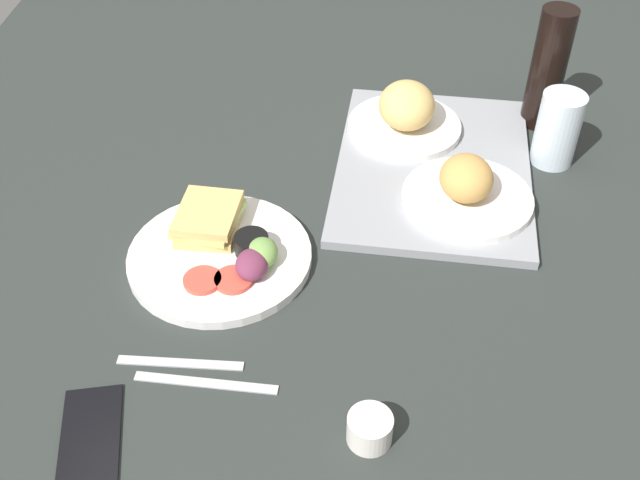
# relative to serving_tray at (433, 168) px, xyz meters

# --- Properties ---
(ground_plane) EXTENTS (1.90, 1.50, 0.03)m
(ground_plane) POSITION_rel_serving_tray_xyz_m (0.22, -0.21, -0.02)
(ground_plane) COLOR #282D2B
(serving_tray) EXTENTS (0.47, 0.36, 0.02)m
(serving_tray) POSITION_rel_serving_tray_xyz_m (0.00, 0.00, 0.00)
(serving_tray) COLOR gray
(serving_tray) RESTS_ON ground_plane
(bread_plate_near) EXTENTS (0.21, 0.21, 0.09)m
(bread_plate_near) POSITION_rel_serving_tray_xyz_m (-0.10, -0.05, 0.04)
(bread_plate_near) COLOR white
(bread_plate_near) RESTS_ON serving_tray
(bread_plate_far) EXTENTS (0.21, 0.21, 0.08)m
(bread_plate_far) POSITION_rel_serving_tray_xyz_m (0.10, 0.05, 0.03)
(bread_plate_far) COLOR white
(bread_plate_far) RESTS_ON serving_tray
(plate_with_salad) EXTENTS (0.28, 0.28, 0.05)m
(plate_with_salad) POSITION_rel_serving_tray_xyz_m (0.24, -0.33, 0.01)
(plate_with_salad) COLOR white
(plate_with_salad) RESTS_ON ground_plane
(drinking_glass) EXTENTS (0.07, 0.07, 0.13)m
(drinking_glass) POSITION_rel_serving_tray_xyz_m (-0.05, 0.21, 0.06)
(drinking_glass) COLOR silver
(drinking_glass) RESTS_ON ground_plane
(soda_bottle) EXTENTS (0.06, 0.06, 0.23)m
(soda_bottle) POSITION_rel_serving_tray_xyz_m (-0.17, 0.20, 0.11)
(soda_bottle) COLOR black
(soda_bottle) RESTS_ON ground_plane
(espresso_cup) EXTENTS (0.06, 0.06, 0.04)m
(espresso_cup) POSITION_rel_serving_tray_xyz_m (0.55, -0.10, 0.01)
(espresso_cup) COLOR silver
(espresso_cup) RESTS_ON ground_plane
(fork) EXTENTS (0.01, 0.17, 0.01)m
(fork) POSITION_rel_serving_tray_xyz_m (0.45, -0.35, -0.01)
(fork) COLOR #B7B7BC
(fork) RESTS_ON ground_plane
(knife) EXTENTS (0.02, 0.19, 0.01)m
(knife) POSITION_rel_serving_tray_xyz_m (0.48, -0.31, -0.01)
(knife) COLOR #B7B7BC
(knife) RESTS_ON ground_plane
(cell_phone) EXTENTS (0.16, 0.10, 0.01)m
(cell_phone) POSITION_rel_serving_tray_xyz_m (0.57, -0.44, -0.00)
(cell_phone) COLOR black
(cell_phone) RESTS_ON ground_plane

